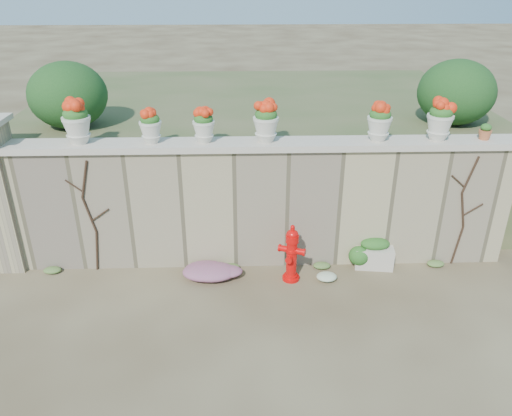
{
  "coord_description": "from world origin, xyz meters",
  "views": [
    {
      "loc": [
        -0.3,
        -5.44,
        4.49
      ],
      "look_at": [
        -0.09,
        1.4,
        1.17
      ],
      "focal_mm": 35.0,
      "sensor_mm": 36.0,
      "label": 1
    }
  ],
  "objects_px": {
    "urn_pot_0": "(77,122)",
    "terracotta_pot": "(485,132)",
    "fire_hydrant": "(292,253)",
    "planter_box": "(374,253)"
  },
  "relations": [
    {
      "from": "fire_hydrant",
      "to": "planter_box",
      "type": "xyz_separation_m",
      "value": [
        1.4,
        0.36,
        -0.25
      ]
    },
    {
      "from": "planter_box",
      "to": "urn_pot_0",
      "type": "distance_m",
      "value": 5.09
    },
    {
      "from": "urn_pot_0",
      "to": "terracotta_pot",
      "type": "distance_m",
      "value": 6.16
    },
    {
      "from": "fire_hydrant",
      "to": "terracotta_pot",
      "type": "distance_m",
      "value": 3.49
    },
    {
      "from": "planter_box",
      "to": "fire_hydrant",
      "type": "bearing_deg",
      "value": -158.11
    },
    {
      "from": "fire_hydrant",
      "to": "planter_box",
      "type": "distance_m",
      "value": 1.47
    },
    {
      "from": "planter_box",
      "to": "urn_pot_0",
      "type": "relative_size",
      "value": 1.0
    },
    {
      "from": "planter_box",
      "to": "terracotta_pot",
      "type": "xyz_separation_m",
      "value": [
        1.57,
        0.25,
        1.97
      ]
    },
    {
      "from": "planter_box",
      "to": "urn_pot_0",
      "type": "xyz_separation_m",
      "value": [
        -4.59,
        0.25,
        2.19
      ]
    },
    {
      "from": "planter_box",
      "to": "urn_pot_0",
      "type": "height_order",
      "value": "urn_pot_0"
    }
  ]
}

